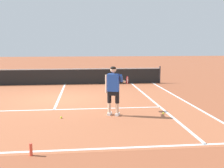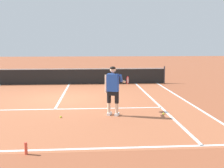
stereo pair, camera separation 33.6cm
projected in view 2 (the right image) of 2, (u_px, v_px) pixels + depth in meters
name	position (u px, v px, depth m)	size (l,w,h in m)	color
ground_plane	(61.00, 99.00, 12.18)	(80.00, 80.00, 0.00)	#9E5133
court_inner_surface	(59.00, 102.00, 11.44)	(10.98, 10.80, 0.00)	#B2603D
line_baseline	(32.00, 150.00, 6.31)	(10.98, 0.10, 0.01)	white
line_service	(55.00, 109.00, 10.26)	(8.23, 0.10, 0.01)	white
line_centre_service	(64.00, 94.00, 13.42)	(0.10, 6.40, 0.01)	white
line_singles_right	(154.00, 101.00, 11.74)	(0.10, 10.40, 0.01)	white
line_doubles_right	(185.00, 100.00, 11.83)	(0.10, 10.40, 0.01)	white
tennis_net	(69.00, 76.00, 16.50)	(11.96, 0.08, 1.07)	#333338
tennis_player	(113.00, 87.00, 9.25)	(0.94, 1.00, 1.71)	white
tennis_ball_near_feet	(61.00, 117.00, 9.07)	(0.07, 0.07, 0.07)	#CCE02D
tennis_ball_by_baseline	(164.00, 114.00, 9.49)	(0.07, 0.07, 0.07)	#CCE02D
water_bottle	(26.00, 148.00, 6.08)	(0.07, 0.07, 0.28)	#E04C38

